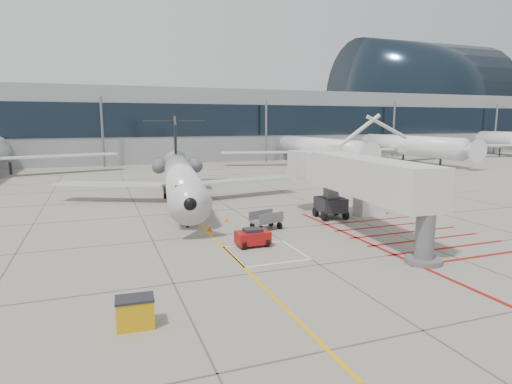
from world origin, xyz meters
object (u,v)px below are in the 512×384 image
object	(u,v)px
spill_bin	(135,312)
jet_bridge	(368,185)
regional_jet	(181,163)
pushback_tug	(253,237)

from	to	relation	value
spill_bin	jet_bridge	bearing A→B (deg)	30.31
regional_jet	pushback_tug	size ratio (longest dim) A/B	15.12
jet_bridge	pushback_tug	xyz separation A→B (m)	(-8.23, 0.32, -2.94)
regional_jet	pushback_tug	distance (m)	14.11
jet_bridge	pushback_tug	size ratio (longest dim) A/B	8.57
jet_bridge	spill_bin	bearing A→B (deg)	-148.66
regional_jet	jet_bridge	size ratio (longest dim) A/B	1.76
pushback_tug	jet_bridge	bearing A→B (deg)	-2.80
jet_bridge	spill_bin	xyz separation A→B (m)	(-16.11, -8.23, -2.94)
regional_jet	pushback_tug	bearing A→B (deg)	-74.19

